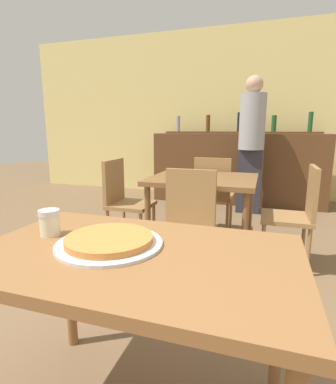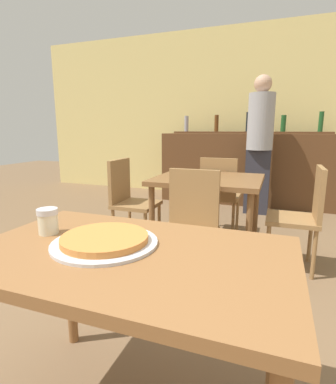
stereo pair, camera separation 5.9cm
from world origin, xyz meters
The scene contains 12 objects.
wall_back centered at (0.00, 4.42, 1.40)m, with size 8.00×0.05×2.80m.
dining_table_near centered at (0.00, 0.00, 0.64)m, with size 1.15×0.71×0.72m.
dining_table_far centered at (-0.09, 1.68, 0.64)m, with size 0.92×0.80×0.73m.
bar_counter centered at (0.00, 3.91, 0.54)m, with size 2.60×0.56×1.08m.
bar_back_shelf centered at (0.00, 4.05, 1.14)m, with size 2.39×0.24×0.33m.
chair_far_side_front centered at (-0.09, 1.11, 0.49)m, with size 0.40×0.40×0.86m.
chair_far_side_back centered at (-0.09, 2.26, 0.49)m, with size 0.40×0.40×0.86m.
chair_far_side_left centered at (-0.88, 1.68, 0.49)m, with size 0.40×0.40×0.86m.
chair_far_side_right centered at (0.69, 1.68, 0.49)m, with size 0.40×0.40×0.86m.
pizza_tray centered at (-0.11, 0.02, 0.74)m, with size 0.39×0.39×0.04m.
cheese_shaker centered at (-0.39, 0.04, 0.78)m, with size 0.08×0.08×0.11m.
person_standing centered at (0.22, 3.33, 1.00)m, with size 0.34×0.34×1.83m.
Camera 1 is at (0.42, -0.91, 1.14)m, focal length 28.00 mm.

